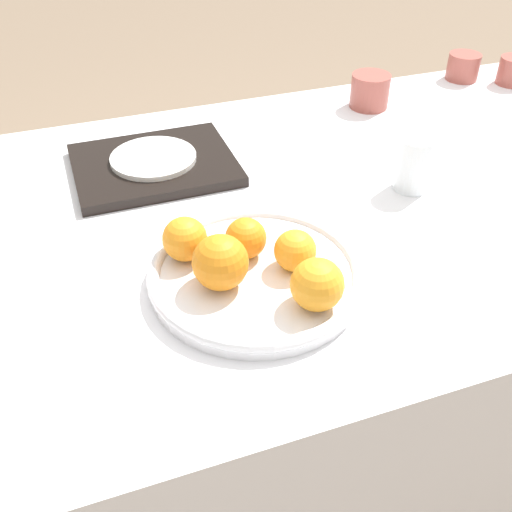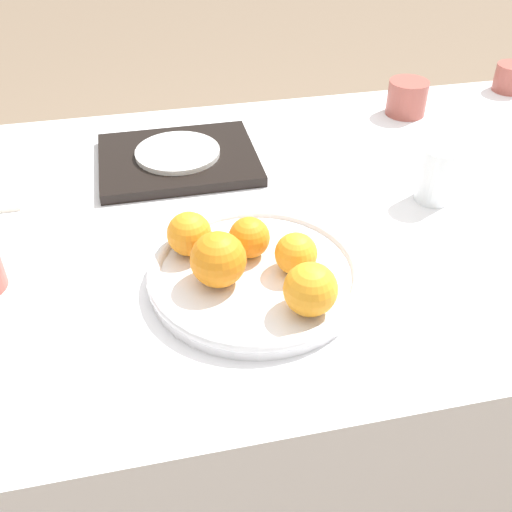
# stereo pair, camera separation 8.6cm
# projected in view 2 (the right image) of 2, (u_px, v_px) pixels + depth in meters

# --- Properties ---
(ground_plane) EXTENTS (12.00, 12.00, 0.00)m
(ground_plane) POSITION_uv_depth(u_px,v_px,m) (310.00, 449.00, 1.52)
(ground_plane) COLOR #7A6651
(table) EXTENTS (1.52, 0.91, 0.74)m
(table) POSITION_uv_depth(u_px,v_px,m) (320.00, 348.00, 1.29)
(table) COLOR white
(table) RESTS_ON ground_plane
(fruit_platter) EXTENTS (0.32, 0.32, 0.03)m
(fruit_platter) POSITION_uv_depth(u_px,v_px,m) (256.00, 274.00, 0.88)
(fruit_platter) COLOR silver
(fruit_platter) RESTS_ON table
(orange_0) EXTENTS (0.06, 0.06, 0.06)m
(orange_0) POSITION_uv_depth(u_px,v_px,m) (249.00, 237.00, 0.89)
(orange_0) COLOR orange
(orange_0) RESTS_ON fruit_platter
(orange_1) EXTENTS (0.06, 0.06, 0.06)m
(orange_1) POSITION_uv_depth(u_px,v_px,m) (296.00, 254.00, 0.86)
(orange_1) COLOR orange
(orange_1) RESTS_ON fruit_platter
(orange_2) EXTENTS (0.07, 0.07, 0.07)m
(orange_2) POSITION_uv_depth(u_px,v_px,m) (310.00, 289.00, 0.79)
(orange_2) COLOR orange
(orange_2) RESTS_ON fruit_platter
(orange_3) EXTENTS (0.08, 0.08, 0.08)m
(orange_3) POSITION_uv_depth(u_px,v_px,m) (218.00, 259.00, 0.84)
(orange_3) COLOR orange
(orange_3) RESTS_ON fruit_platter
(orange_4) EXTENTS (0.07, 0.07, 0.07)m
(orange_4) POSITION_uv_depth(u_px,v_px,m) (189.00, 234.00, 0.89)
(orange_4) COLOR orange
(orange_4) RESTS_ON fruit_platter
(water_glass) EXTENTS (0.06, 0.06, 0.10)m
(water_glass) POSITION_uv_depth(u_px,v_px,m) (437.00, 175.00, 1.04)
(water_glass) COLOR silver
(water_glass) RESTS_ON table
(serving_tray) EXTENTS (0.30, 0.24, 0.02)m
(serving_tray) POSITION_uv_depth(u_px,v_px,m) (178.00, 159.00, 1.17)
(serving_tray) COLOR black
(serving_tray) RESTS_ON table
(side_plate) EXTENTS (0.16, 0.16, 0.01)m
(side_plate) POSITION_uv_depth(u_px,v_px,m) (178.00, 152.00, 1.16)
(side_plate) COLOR silver
(side_plate) RESTS_ON serving_tray
(cup_1) EXTENTS (0.09, 0.09, 0.08)m
(cup_1) POSITION_uv_depth(u_px,v_px,m) (407.00, 98.00, 1.33)
(cup_1) COLOR #9E4C42
(cup_1) RESTS_ON table
(cup_2) EXTENTS (0.08, 0.08, 0.06)m
(cup_2) POSITION_uv_depth(u_px,v_px,m) (511.00, 78.00, 1.44)
(cup_2) COLOR #9E4C42
(cup_2) RESTS_ON table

